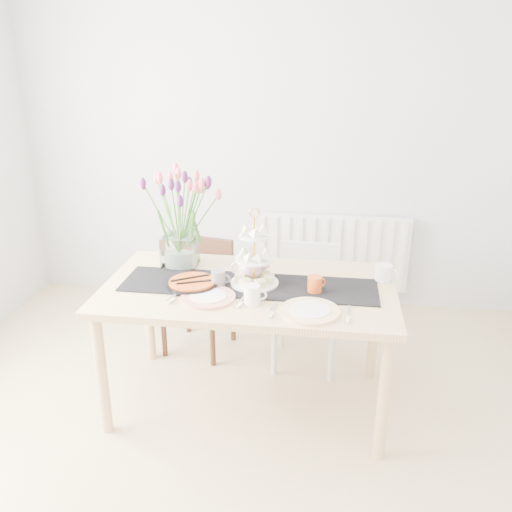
# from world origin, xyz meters

# --- Properties ---
(room_shell) EXTENTS (4.50, 4.50, 4.50)m
(room_shell) POSITION_xyz_m (0.00, 0.00, 1.30)
(room_shell) COLOR tan
(room_shell) RESTS_ON ground
(radiator) EXTENTS (1.20, 0.08, 0.60)m
(radiator) POSITION_xyz_m (0.50, 2.19, 0.45)
(radiator) COLOR white
(radiator) RESTS_ON room_shell
(dining_table) EXTENTS (1.60, 0.90, 0.75)m
(dining_table) POSITION_xyz_m (0.05, 0.78, 0.67)
(dining_table) COLOR tan
(dining_table) RESTS_ON ground
(chair_brown) EXTENTS (0.46, 0.46, 0.76)m
(chair_brown) POSITION_xyz_m (-0.38, 1.41, 0.44)
(chair_brown) COLOR #331B12
(chair_brown) RESTS_ON ground
(chair_white) EXTENTS (0.41, 0.41, 0.79)m
(chair_white) POSITION_xyz_m (0.35, 1.33, 0.45)
(chair_white) COLOR silver
(chair_white) RESTS_ON ground
(table_runner) EXTENTS (1.40, 0.35, 0.01)m
(table_runner) POSITION_xyz_m (0.05, 0.78, 0.75)
(table_runner) COLOR black
(table_runner) RESTS_ON dining_table
(tulip_vase) EXTENTS (0.70, 0.70, 0.61)m
(tulip_vase) POSITION_xyz_m (-0.40, 1.01, 1.14)
(tulip_vase) COLOR silver
(tulip_vase) RESTS_ON dining_table
(cake_stand) EXTENTS (0.27, 0.27, 0.39)m
(cake_stand) POSITION_xyz_m (0.08, 0.80, 0.86)
(cake_stand) COLOR gold
(cake_stand) RESTS_ON dining_table
(teapot) EXTENTS (0.22, 0.18, 0.14)m
(teapot) POSITION_xyz_m (0.04, 0.86, 0.82)
(teapot) COLOR silver
(teapot) RESTS_ON dining_table
(cream_jug) EXTENTS (0.12, 0.12, 0.10)m
(cream_jug) POSITION_xyz_m (0.78, 0.95, 0.80)
(cream_jug) COLOR white
(cream_jug) RESTS_ON dining_table
(tart_tin) EXTENTS (0.29, 0.29, 0.03)m
(tart_tin) POSITION_xyz_m (-0.26, 0.73, 0.77)
(tart_tin) COLOR black
(tart_tin) RESTS_ON dining_table
(mug_grey) EXTENTS (0.08, 0.08, 0.09)m
(mug_grey) POSITION_xyz_m (-0.12, 0.75, 0.80)
(mug_grey) COLOR slate
(mug_grey) RESTS_ON dining_table
(mug_white) EXTENTS (0.09, 0.09, 0.10)m
(mug_white) POSITION_xyz_m (0.10, 0.56, 0.80)
(mug_white) COLOR white
(mug_white) RESTS_ON dining_table
(mug_orange) EXTENTS (0.11, 0.11, 0.09)m
(mug_orange) POSITION_xyz_m (0.41, 0.74, 0.80)
(mug_orange) COLOR #D55017
(mug_orange) RESTS_ON dining_table
(plate_left) EXTENTS (0.35, 0.35, 0.01)m
(plate_left) POSITION_xyz_m (-0.14, 0.59, 0.76)
(plate_left) COLOR silver
(plate_left) RESTS_ON dining_table
(plate_right) EXTENTS (0.33, 0.33, 0.02)m
(plate_right) POSITION_xyz_m (0.39, 0.50, 0.76)
(plate_right) COLOR white
(plate_right) RESTS_ON dining_table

